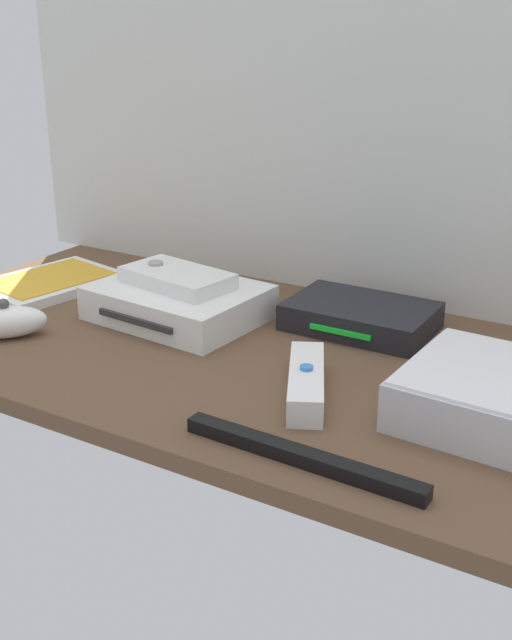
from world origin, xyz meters
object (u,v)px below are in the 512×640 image
at_px(mini_computer, 495,396).
at_px(remote_wand, 306,382).
at_px(game_console, 179,302).
at_px(game_case, 50,283).
at_px(remote_classic_pad, 177,278).
at_px(remote_nunchuk, 6,322).
at_px(sensor_bar, 301,456).
at_px(network_router, 361,316).

relative_size(mini_computer, remote_wand, 1.20).
xyz_separation_m(game_console, game_case, (-0.24, 0.00, -0.01)).
height_order(remote_wand, remote_classic_pad, remote_classic_pad).
distance_m(mini_computer, remote_classic_pad, 0.44).
bearing_deg(remote_wand, game_console, 128.76).
relative_size(remote_nunchuk, sensor_bar, 0.43).
relative_size(remote_wand, sensor_bar, 0.62).
distance_m(game_console, network_router, 0.24).
relative_size(mini_computer, game_case, 0.84).
relative_size(network_router, remote_classic_pad, 1.16).
bearing_deg(remote_wand, game_case, 139.86).
xyz_separation_m(game_console, sensor_bar, (0.31, -0.24, -0.01)).
relative_size(game_case, sensor_bar, 0.89).
distance_m(mini_computer, remote_nunchuk, 0.58).
height_order(game_console, network_router, game_console).
bearing_deg(remote_nunchuk, network_router, 78.66).
height_order(game_console, sensor_bar, game_console).
distance_m(game_case, network_router, 0.46).
bearing_deg(network_router, game_case, -169.51).
bearing_deg(remote_classic_pad, sensor_bar, -28.41).
height_order(remote_nunchuk, remote_classic_pad, remote_classic_pad).
distance_m(remote_wand, sensor_bar, 0.14).
distance_m(network_router, remote_nunchuk, 0.44).
bearing_deg(sensor_bar, remote_nunchuk, 172.24).
relative_size(network_router, remote_nunchuk, 1.76).
relative_size(remote_classic_pad, sensor_bar, 0.65).
bearing_deg(game_console, game_case, -176.20).
height_order(remote_classic_pad, sensor_bar, remote_classic_pad).
bearing_deg(game_console, remote_classic_pad, 139.46).
bearing_deg(network_router, remote_nunchuk, -145.54).
relative_size(network_router, sensor_bar, 0.75).
height_order(game_case, remote_nunchuk, remote_nunchuk).
bearing_deg(game_case, remote_nunchuk, -50.03).
bearing_deg(remote_wand, remote_classic_pad, 128.32).
height_order(game_console, game_case, game_console).
xyz_separation_m(network_router, remote_classic_pad, (-0.23, -0.08, 0.04)).
xyz_separation_m(mini_computer, remote_wand, (-0.18, -0.05, -0.01)).
relative_size(remote_wand, remote_nunchuk, 1.45).
bearing_deg(game_console, remote_wand, -20.24).
bearing_deg(remote_wand, remote_nunchuk, 160.60).
bearing_deg(remote_wand, network_router, 71.25).
bearing_deg(game_case, remote_wand, -2.38).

